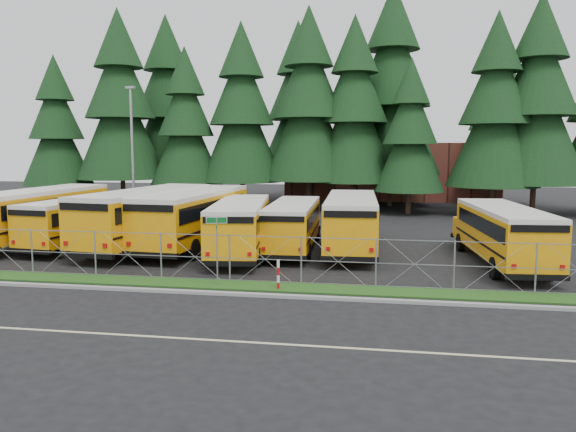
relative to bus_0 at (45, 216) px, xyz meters
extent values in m
plane|color=black|center=(14.28, -6.65, -1.57)|extent=(120.00, 120.00, 0.00)
cube|color=gray|center=(14.28, -9.75, -1.51)|extent=(50.00, 0.25, 0.12)
cube|color=#1C4A15|center=(14.28, -8.35, -1.54)|extent=(50.00, 1.40, 0.06)
cube|color=beige|center=(14.28, -14.65, -1.57)|extent=(50.00, 0.12, 0.01)
cube|color=brown|center=(20.28, 33.35, 1.43)|extent=(22.00, 10.00, 6.00)
cylinder|color=#94979C|center=(12.98, -8.43, -0.17)|extent=(0.06, 0.06, 2.80)
cube|color=#0C591F|center=(12.98, -8.43, 1.11)|extent=(0.78, 0.21, 0.22)
cube|color=white|center=(12.98, -8.43, 1.11)|extent=(0.82, 0.22, 0.26)
cube|color=#0C591F|center=(12.98, -8.43, 0.87)|extent=(0.15, 0.54, 0.18)
cylinder|color=#B20C0C|center=(15.52, -8.67, -0.97)|extent=(0.11, 0.11, 1.20)
cylinder|color=#94979C|center=(0.49, 10.95, 3.43)|extent=(0.20, 0.20, 10.00)
cube|color=#94979C|center=(0.49, 10.95, 8.48)|extent=(0.70, 0.35, 0.18)
camera|label=1|loc=(19.46, -29.77, 4.00)|focal=35.00mm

